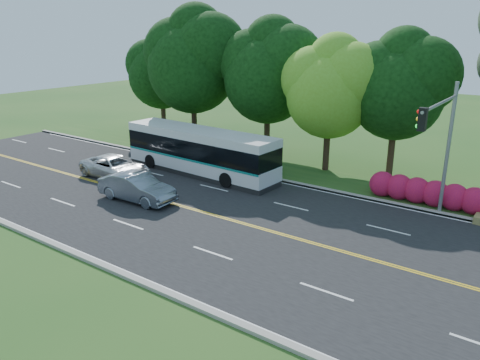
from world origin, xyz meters
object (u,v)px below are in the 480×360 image
Objects in this scene: sedan at (137,187)px; suv at (116,167)px; transit_bus at (200,152)px; traffic_signal at (442,135)px.

suv is at bearing 60.88° from sedan.
transit_bus reaches higher than suv.
transit_bus is 5.68m from suv.
traffic_signal is 16.41m from sedan.
sedan reaches higher than suv.
transit_bus is (-15.15, -0.04, -3.14)m from traffic_signal.
traffic_signal reaches higher than transit_bus.
traffic_signal is at bearing -69.97° from sedan.
suv is at bearing -132.08° from transit_bus.
suv is (-4.43, 2.19, -0.06)m from sedan.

